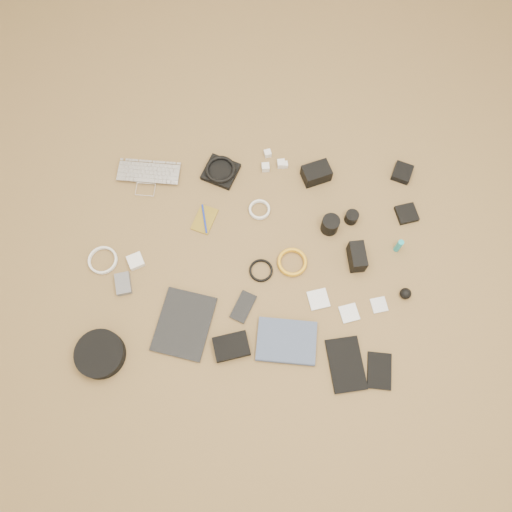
{
  "coord_description": "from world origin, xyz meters",
  "views": [
    {
      "loc": [
        0.02,
        -0.72,
        2.04
      ],
      "look_at": [
        0.01,
        0.02,
        0.02
      ],
      "focal_mm": 35.0,
      "sensor_mm": 36.0,
      "label": 1
    }
  ],
  "objects_px": {
    "laptop": "(148,180)",
    "dslr_camera": "(316,173)",
    "paperback": "(285,363)",
    "tablet": "(184,324)",
    "headphone_case": "(100,354)",
    "phone": "(243,307)"
  },
  "relations": [
    {
      "from": "laptop",
      "to": "paperback",
      "type": "bearing_deg",
      "value": -48.64
    },
    {
      "from": "headphone_case",
      "to": "paperback",
      "type": "height_order",
      "value": "headphone_case"
    },
    {
      "from": "dslr_camera",
      "to": "headphone_case",
      "type": "xyz_separation_m",
      "value": [
        -0.89,
        -0.83,
        -0.01
      ]
    },
    {
      "from": "laptop",
      "to": "headphone_case",
      "type": "bearing_deg",
      "value": -94.3
    },
    {
      "from": "phone",
      "to": "tablet",
      "type": "bearing_deg",
      "value": -138.05
    },
    {
      "from": "laptop",
      "to": "phone",
      "type": "distance_m",
      "value": 0.74
    },
    {
      "from": "laptop",
      "to": "headphone_case",
      "type": "distance_m",
      "value": 0.8
    },
    {
      "from": "dslr_camera",
      "to": "phone",
      "type": "bearing_deg",
      "value": -137.7
    },
    {
      "from": "laptop",
      "to": "dslr_camera",
      "type": "bearing_deg",
      "value": 6.53
    },
    {
      "from": "tablet",
      "to": "headphone_case",
      "type": "distance_m",
      "value": 0.35
    },
    {
      "from": "dslr_camera",
      "to": "tablet",
      "type": "bearing_deg",
      "value": -149.39
    },
    {
      "from": "laptop",
      "to": "paperback",
      "type": "height_order",
      "value": "paperback"
    },
    {
      "from": "dslr_camera",
      "to": "headphone_case",
      "type": "relative_size",
      "value": 0.62
    },
    {
      "from": "laptop",
      "to": "dslr_camera",
      "type": "height_order",
      "value": "dslr_camera"
    },
    {
      "from": "phone",
      "to": "laptop",
      "type": "bearing_deg",
      "value": 152.13
    },
    {
      "from": "headphone_case",
      "to": "tablet",
      "type": "bearing_deg",
      "value": 22.03
    },
    {
      "from": "tablet",
      "to": "phone",
      "type": "distance_m",
      "value": 0.25
    },
    {
      "from": "laptop",
      "to": "tablet",
      "type": "bearing_deg",
      "value": -68.46
    },
    {
      "from": "dslr_camera",
      "to": "headphone_case",
      "type": "height_order",
      "value": "dslr_camera"
    },
    {
      "from": "headphone_case",
      "to": "dslr_camera",
      "type": "bearing_deg",
      "value": 43.03
    },
    {
      "from": "laptop",
      "to": "paperback",
      "type": "distance_m",
      "value": 1.03
    },
    {
      "from": "headphone_case",
      "to": "paperback",
      "type": "distance_m",
      "value": 0.74
    }
  ]
}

